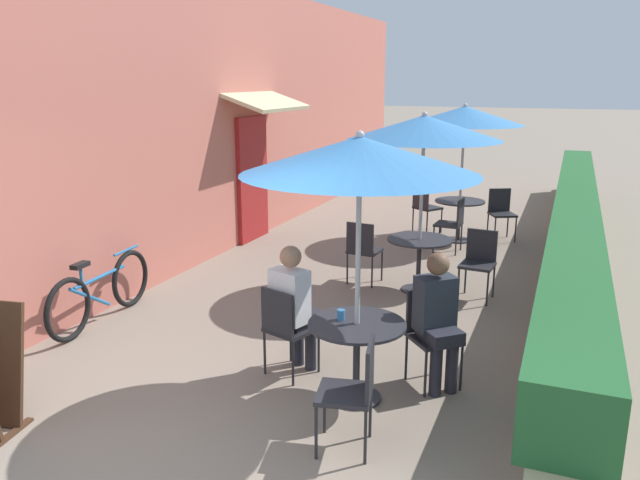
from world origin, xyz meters
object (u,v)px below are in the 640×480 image
Objects in this scene: cafe_chair_near_left at (431,329)px; seated_patron_near_right at (294,304)px; cafe_chair_far_right at (425,205)px; patio_umbrella_near at (360,156)px; seated_patron_near_left at (438,315)px; coffee_cup_near at (341,315)px; cafe_chair_mid_left at (479,259)px; cafe_chair_mid_right at (363,247)px; cafe_chair_near_right at (286,324)px; cafe_chair_near_back at (355,386)px; cafe_chair_far_left at (501,210)px; patio_table_near at (357,342)px; patio_table_far at (459,211)px; patio_table_mid at (419,252)px; patio_umbrella_far at (465,116)px; patio_umbrella_mid at (424,128)px; cafe_chair_far_back at (453,221)px; bicycle_leaning at (101,292)px.

cafe_chair_near_left is 0.70× the size of seated_patron_near_right.
cafe_chair_far_right is at bearing -118.61° from cafe_chair_near_left.
patio_umbrella_near reaches higher than cafe_chair_far_right.
seated_patron_near_left is 0.87m from coffee_cup_near.
cafe_chair_mid_left and cafe_chair_mid_right have the same top height.
cafe_chair_near_right is at bearing -56.15° from cafe_chair_far_right.
cafe_chair_near_left is at bearing 47.57° from patio_umbrella_near.
coffee_cup_near is 3.09m from cafe_chair_mid_right.
cafe_chair_far_left is (0.28, 6.98, 0.00)m from cafe_chair_near_back.
patio_table_near is 5.84m from patio_table_far.
cafe_chair_near_back reaches higher than patio_table_mid.
patio_umbrella_far is at bearing -70.62° from cafe_chair_mid_left.
cafe_chair_far_left is (0.51, 6.25, -0.01)m from patio_table_near.
cafe_chair_mid_right is 0.38× the size of patio_umbrella_far.
cafe_chair_near_back is 3.77m from patio_table_mid.
cafe_chair_mid_right is 3.55m from cafe_chair_far_left.
patio_umbrella_near is 3.03m from patio_umbrella_mid.
cafe_chair_far_left is (1.26, 6.08, 0.00)m from cafe_chair_near_right.
cafe_chair_near_back is 9.67× the size of coffee_cup_near.
cafe_chair_near_left is 1.04× the size of patio_table_far.
cafe_chair_far_left is (0.68, 3.23, -0.01)m from patio_table_mid.
coffee_cup_near is at bearing -90.24° from patio_umbrella_far.
cafe_chair_far_back is at bearing 91.09° from patio_umbrella_near.
cafe_chair_mid_left is (0.01, 2.55, -0.17)m from seated_patron_near_left.
cafe_chair_near_right and cafe_chair_mid_right have the same top height.
patio_umbrella_far is (-0.36, 6.57, 1.60)m from cafe_chair_near_back.
seated_patron_near_right is 0.54× the size of patio_umbrella_far.
seated_patron_near_left is at bearing -82.36° from patio_umbrella_far.
seated_patron_near_left is 5.59m from patio_umbrella_far.
patio_table_near is at bearing -14.34° from bicycle_leaning.
seated_patron_near_left is 5.77m from cafe_chair_far_left.
cafe_chair_near_right and cafe_chair_far_right have the same top height.
cafe_chair_mid_left is (0.60, 3.03, -1.60)m from patio_umbrella_near.
patio_table_near is at bearing -86.85° from patio_umbrella_mid.
cafe_chair_far_left reaches higher than patio_table_mid.
cafe_chair_near_right is 6.03m from cafe_chair_far_right.
cafe_chair_far_back reaches higher than coffee_cup_near.
seated_patron_near_right is 13.89× the size of coffee_cup_near.
patio_umbrella_far is at bearing 91.27° from patio_table_near.
cafe_chair_mid_left is (0.76, 0.01, -1.60)m from patio_umbrella_mid.
patio_umbrella_far is 1.78m from cafe_chair_far_left.
patio_umbrella_near is at bearing -14.34° from bicycle_leaning.
patio_umbrella_near and patio_umbrella_far have the same top height.
cafe_chair_mid_right is 1.00× the size of cafe_chair_far_right.
seated_patron_near_left is 5.41m from patio_table_far.
cafe_chair_near_right is 0.48× the size of bicycle_leaning.
seated_patron_near_left is (0.59, 0.48, -1.43)m from patio_umbrella_near.
cafe_chair_near_left is at bearing 31.62° from seated_patron_near_right.
cafe_chair_mid_right is at bearing 107.16° from patio_table_near.
cafe_chair_far_right is (-0.64, 3.17, -0.01)m from patio_table_mid.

